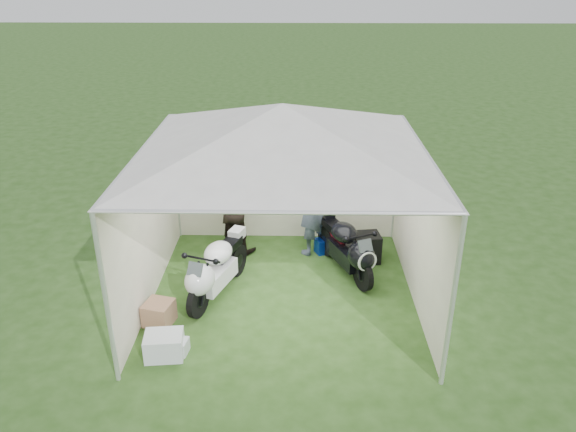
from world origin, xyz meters
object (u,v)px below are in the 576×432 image
canopy_tent (282,133)px  crate_1 (159,313)px  person_blue_jacket (314,203)px  motorcycle_black (348,247)px  crate_0 (164,345)px  motorcycle_white (215,269)px  crate_2 (178,346)px  person_dark_jacket (234,209)px  paddock_stand (326,245)px  equipment_box (365,248)px

canopy_tent → crate_1: canopy_tent is taller
person_blue_jacket → crate_1: person_blue_jacket is taller
motorcycle_black → crate_0: motorcycle_black is taller
motorcycle_white → crate_2: (-0.33, -1.35, -0.40)m
canopy_tent → crate_1: bearing=-154.3°
person_dark_jacket → canopy_tent: bearing=143.4°
person_dark_jacket → crate_0: 3.12m
person_blue_jacket → crate_2: 3.51m
paddock_stand → person_dark_jacket: (-1.61, 0.08, 0.66)m
equipment_box → crate_2: 3.74m
person_dark_jacket → crate_2: (-0.47, -2.92, -0.69)m
person_dark_jacket → crate_1: 2.50m
person_blue_jacket → equipment_box: size_ratio=3.78×
paddock_stand → crate_0: 3.67m
canopy_tent → person_blue_jacket: (0.50, 1.35, -1.63)m
motorcycle_black → crate_1: (-2.79, -1.44, -0.32)m
motorcycle_black → equipment_box: 0.61m
person_blue_jacket → crate_1: bearing=-2.1°
motorcycle_black → person_blue_jacket: (-0.54, 0.75, 0.45)m
paddock_stand → crate_0: bearing=-127.5°
motorcycle_black → paddock_stand: (-0.32, 0.75, -0.36)m
crate_0 → crate_1: 0.76m
equipment_box → paddock_stand: bearing=155.5°
crate_0 → crate_2: 0.18m
motorcycle_white → crate_2: size_ratio=6.44×
paddock_stand → person_dark_jacket: 1.74m
person_dark_jacket → crate_1: (-0.86, -2.27, -0.62)m
motorcycle_black → person_dark_jacket: (-1.93, 0.83, 0.30)m
crate_2 → motorcycle_black: bearing=41.1°
motorcycle_black → person_blue_jacket: size_ratio=0.89×
person_blue_jacket → motorcycle_white: bearing=-2.0°
paddock_stand → equipment_box: bearing=-24.5°
equipment_box → canopy_tent: bearing=-142.7°
motorcycle_white → person_dark_jacket: 1.61m
motorcycle_white → crate_2: motorcycle_white is taller
person_blue_jacket → crate_0: 3.63m
motorcycle_black → crate_0: (-2.56, -2.16, -0.33)m
canopy_tent → equipment_box: size_ratio=11.33×
canopy_tent → motorcycle_black: bearing=29.9°
paddock_stand → person_blue_jacket: bearing=177.9°
paddock_stand → crate_1: bearing=-138.5°
motorcycle_black → crate_1: 3.16m
motorcycle_white → motorcycle_black: (2.07, 0.74, -0.00)m
canopy_tent → motorcycle_white: (-1.03, -0.15, -2.08)m
person_blue_jacket → canopy_tent: bearing=23.3°
motorcycle_black → person_dark_jacket: bearing=133.5°
person_dark_jacket → equipment_box: size_ratio=3.18×
crate_2 → motorcycle_white: bearing=76.4°
crate_0 → crate_1: size_ratio=1.30×
canopy_tent → motorcycle_white: bearing=-171.9°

